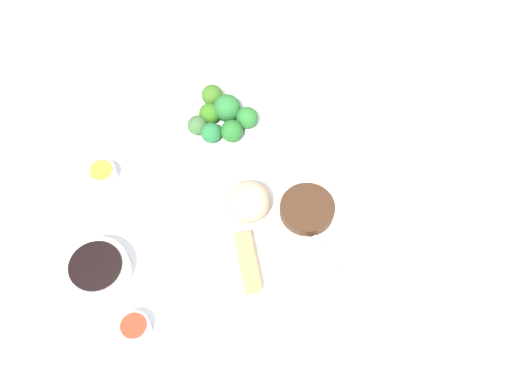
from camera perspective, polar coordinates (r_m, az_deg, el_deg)
name	(u,v)px	position (r m, az deg, el deg)	size (l,w,h in m)	color
tabletop	(253,236)	(1.09, -0.31, -4.20)	(2.20, 2.20, 0.02)	white
main_plate	(278,240)	(1.06, 2.09, -4.61)	(0.28, 0.28, 0.02)	white
rice_scoop	(248,202)	(1.04, -0.73, -0.93)	(0.08, 0.08, 0.08)	tan
spring_roll	(248,263)	(1.02, -0.79, -6.76)	(0.10, 0.03, 0.03)	tan
crab_rangoon_wonton	(309,265)	(1.03, 5.08, -6.91)	(0.07, 0.08, 0.02)	beige
stir_fry_heap	(307,209)	(1.07, 4.89, -1.65)	(0.10, 0.10, 0.02)	#3E2617
broccoli_plate	(225,122)	(1.19, -2.93, 6.65)	(0.22, 0.22, 0.01)	white
broccoli_floret_0	(232,131)	(1.15, -2.33, 5.84)	(0.04, 0.04, 0.04)	#246A28
broccoli_floret_1	(211,133)	(1.15, -4.30, 5.65)	(0.04, 0.04, 0.04)	#256E38
broccoli_floret_2	(212,95)	(1.20, -4.20, 9.19)	(0.04, 0.04, 0.04)	#3A6A1F
broccoli_floret_3	(247,118)	(1.16, -0.86, 7.11)	(0.04, 0.04, 0.04)	#29722D
broccoli_floret_4	(227,108)	(1.17, -2.77, 8.01)	(0.05, 0.05, 0.05)	#287031
broccoli_floret_5	(197,125)	(1.16, -5.61, 6.36)	(0.04, 0.04, 0.04)	#3B6533
broccoli_floret_6	(210,114)	(1.17, -4.45, 7.46)	(0.04, 0.04, 0.04)	#316E1A
soy_sauce_bowl	(98,270)	(1.06, -14.84, -7.23)	(0.11, 0.11, 0.04)	white
soy_sauce_bowl_liquid	(95,266)	(1.05, -15.09, -6.82)	(0.09, 0.09, 0.00)	black
sauce_ramekin_sweet_and_sour	(135,328)	(1.02, -11.47, -12.63)	(0.05, 0.05, 0.03)	white
sauce_ramekin_sweet_and_sour_liquid	(133,326)	(1.01, -11.62, -12.39)	(0.04, 0.04, 0.00)	red
sauce_ramekin_hot_mustard	(103,174)	(1.16, -14.41, 1.66)	(0.05, 0.05, 0.03)	white
sauce_ramekin_hot_mustard_liquid	(101,170)	(1.14, -14.58, 2.04)	(0.04, 0.04, 0.00)	yellow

